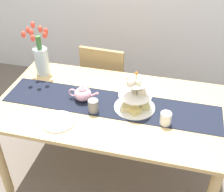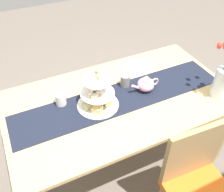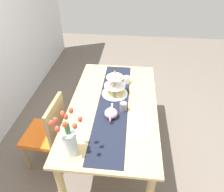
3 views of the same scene
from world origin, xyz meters
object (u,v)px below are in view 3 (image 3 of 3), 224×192
at_px(tulip_vase, 69,139).
at_px(dinner_plate_left, 140,125).
at_px(teapot, 111,113).
at_px(mug_grey, 123,107).
at_px(dining_table, 113,111).
at_px(tiered_cake_stand, 115,88).
at_px(chair_left, 49,131).
at_px(knife_left, 140,115).
at_px(mug_white_text, 127,80).
at_px(fork_left, 140,136).

height_order(tulip_vase, dinner_plate_left, tulip_vase).
distance_m(teapot, mug_grey, 0.16).
bearing_deg(dining_table, tiered_cake_stand, -0.43).
bearing_deg(chair_left, tiered_cake_stand, -59.57).
distance_m(tiered_cake_stand, dinner_plate_left, 0.57).
bearing_deg(mug_grey, tulip_vase, 145.33).
height_order(dining_table, tulip_vase, tulip_vase).
distance_m(tulip_vase, dinner_plate_left, 0.70).
distance_m(knife_left, mug_grey, 0.19).
height_order(knife_left, mug_white_text, mug_white_text).
distance_m(teapot, dinner_plate_left, 0.30).
xyz_separation_m(chair_left, tiered_cake_stand, (0.41, -0.70, 0.35)).
bearing_deg(tulip_vase, dining_table, -22.96).
relative_size(tulip_vase, mug_white_text, 4.76).
bearing_deg(teapot, tulip_vase, 148.16).
xyz_separation_m(knife_left, mug_white_text, (0.57, 0.16, 0.04)).
bearing_deg(teapot, knife_left, -77.81).
relative_size(chair_left, teapot, 3.82).
xyz_separation_m(teapot, dinner_plate_left, (-0.08, -0.29, -0.05)).
distance_m(chair_left, fork_left, 1.04).
bearing_deg(tulip_vase, chair_left, 42.46).
xyz_separation_m(tiered_cake_stand, teapot, (-0.40, 0.00, -0.03)).
distance_m(dining_table, mug_white_text, 0.46).
height_order(chair_left, tiered_cake_stand, tiered_cake_stand).
height_order(tulip_vase, knife_left, tulip_vase).
distance_m(fork_left, mug_grey, 0.39).
distance_m(tiered_cake_stand, knife_left, 0.45).
distance_m(tulip_vase, mug_grey, 0.71).
bearing_deg(mug_grey, fork_left, -153.65).
bearing_deg(mug_white_text, tiered_cake_stand, 151.98).
xyz_separation_m(mug_grey, mug_white_text, (0.51, -0.01, -0.00)).
relative_size(chair_left, mug_grey, 9.58).
height_order(fork_left, mug_grey, mug_grey).
bearing_deg(dining_table, teapot, 180.00).
relative_size(dining_table, knife_left, 9.97).
distance_m(teapot, mug_white_text, 0.64).
bearing_deg(dining_table, fork_left, -147.18).
bearing_deg(chair_left, fork_left, -102.49).
xyz_separation_m(dinner_plate_left, mug_grey, (0.20, 0.17, 0.05)).
xyz_separation_m(chair_left, dinner_plate_left, (-0.07, -0.98, 0.27)).
xyz_separation_m(dining_table, fork_left, (-0.44, -0.29, 0.11)).
xyz_separation_m(chair_left, mug_white_text, (0.64, -0.82, 0.31)).
relative_size(teapot, tulip_vase, 0.53).
distance_m(teapot, fork_left, 0.37).
relative_size(chair_left, tiered_cake_stand, 2.99).
bearing_deg(mug_grey, dining_table, 49.77).
distance_m(chair_left, tulip_vase, 0.75).
height_order(fork_left, mug_white_text, mug_white_text).
height_order(fork_left, knife_left, same).
bearing_deg(tulip_vase, teapot, -31.84).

